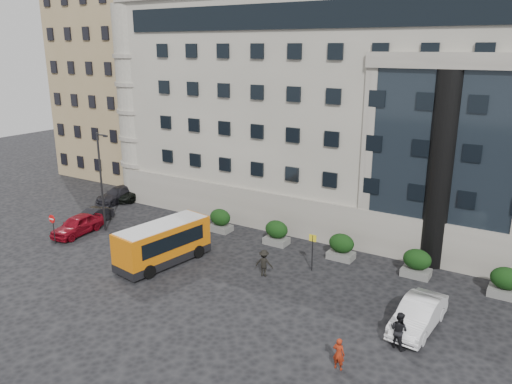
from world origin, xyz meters
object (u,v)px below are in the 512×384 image
street_lamp (102,178)px  minibus (163,242)px  red_truck (217,175)px  white_taxi (418,315)px  no_entry_sign (53,223)px  pedestrian_c (264,263)px  parked_car_b (92,216)px  pedestrian_b (399,330)px  parked_car_a (77,225)px  hedge_c (341,246)px  parked_car_c (119,194)px  hedge_e (506,282)px  hedge_d (417,263)px  pedestrian_a (339,354)px  hedge_a (220,220)px  bus_stop_sign (313,246)px  hedge_b (276,232)px  parked_car_d (135,192)px

street_lamp → minibus: bearing=-15.4°
minibus → red_truck: size_ratio=1.42×
street_lamp → white_taxi: street_lamp is taller
no_entry_sign → pedestrian_c: (16.22, 3.67, -0.75)m
parked_car_b → pedestrian_b: (27.18, -4.38, 0.34)m
parked_car_a → white_taxi: bearing=-5.7°
hedge_c → parked_car_c: size_ratio=0.38×
hedge_e → street_lamp: size_ratio=0.23×
parked_car_a → hedge_d: bearing=8.6°
hedge_d → parked_car_b: hedge_d is taller
hedge_c → street_lamp: (-18.34, -4.80, 3.44)m
pedestrian_a → minibus: bearing=-15.4°
parked_car_a → street_lamp: bearing=48.2°
pedestrian_a → pedestrian_b: pedestrian_b is taller
parked_car_c → parked_car_b: bearing=-61.4°
hedge_a → bus_stop_sign: (9.50, -2.80, 0.80)m
hedge_a → minibus: (0.34, -7.08, 0.63)m
hedge_a → bus_stop_sign: size_ratio=0.73×
street_lamp → parked_car_a: size_ratio=1.76×
hedge_a → parked_car_b: hedge_a is taller
bus_stop_sign → parked_car_a: bus_stop_sign is taller
pedestrian_a → street_lamp: bearing=-14.7°
hedge_b → bus_stop_sign: bearing=-33.1°
hedge_d → pedestrian_c: size_ratio=1.02×
hedge_b → parked_car_a: size_ratio=0.41×
red_truck → pedestrian_a: red_truck is taller
hedge_e → no_entry_sign: no_entry_sign is taller
bus_stop_sign → pedestrian_a: size_ratio=1.59×
hedge_e → parked_car_d: hedge_e is taller
hedge_a → hedge_e: same height
hedge_b → pedestrian_a: hedge_b is taller
hedge_d → pedestrian_b: size_ratio=0.96×
street_lamp → no_entry_sign: street_lamp is taller
hedge_e → hedge_b: bearing=180.0°
minibus → parked_car_b: minibus is taller
hedge_c → street_lamp: size_ratio=0.23×
pedestrian_b → minibus: bearing=12.4°
red_truck → pedestrian_c: size_ratio=2.75×
hedge_b → parked_car_c: size_ratio=0.38×
hedge_a → hedge_d: size_ratio=1.00×
bus_stop_sign → parked_car_b: bearing=-176.0°
red_truck → parked_car_d: (-4.34, -7.68, -0.65)m
hedge_d → minibus: minibus is taller
white_taxi → hedge_b: bearing=156.8°
hedge_e → white_taxi: size_ratio=0.37×
parked_car_a → hedge_a: bearing=29.3°
bus_stop_sign → pedestrian_a: (5.64, -8.91, -0.94)m
white_taxi → pedestrian_c: (-10.11, 1.14, 0.09)m
red_truck → pedestrian_a: bearing=-46.7°
hedge_c → bus_stop_sign: bearing=-107.8°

